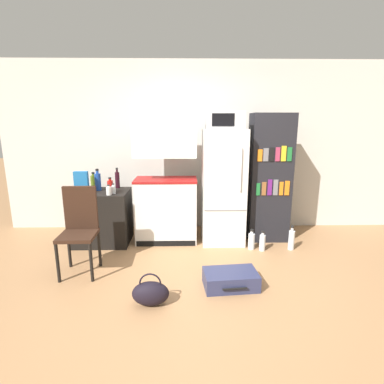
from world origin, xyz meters
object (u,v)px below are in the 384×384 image
object	(u,v)px
bottle_milk_white	(109,191)
suitcase_large_flat	(231,279)
water_bottle_middle	(251,241)
bottle_wine_dark	(117,179)
bottle_blue_soda	(98,181)
cereal_box	(81,182)
bottle_clear_short	(113,189)
side_table	(102,217)
bottle_olive_oil	(94,182)
water_bottle_back	(291,239)
handbag	(151,293)
chair	(80,223)
bookshelf	(269,178)
kitchen_hutch	(166,183)
refrigerator	(223,187)
water_bottle_front	(262,242)
microwave	(225,120)
bottle_ketchup_red	(110,186)

from	to	relation	value
bottle_milk_white	suitcase_large_flat	world-z (taller)	bottle_milk_white
water_bottle_middle	bottle_wine_dark	bearing A→B (deg)	164.44
bottle_milk_white	bottle_blue_soda	bearing A→B (deg)	127.47
cereal_box	bottle_clear_short	bearing A→B (deg)	-9.63
side_table	bottle_olive_oil	size ratio (longest dim) A/B	3.25
bottle_clear_short	water_bottle_back	bearing A→B (deg)	-4.14
water_bottle_back	handbag	bearing A→B (deg)	-145.20
cereal_box	chair	bearing A→B (deg)	-74.70
bookshelf	kitchen_hutch	bearing A→B (deg)	-178.35
bottle_clear_short	bottle_olive_oil	xyz separation A→B (m)	(-0.37, 0.34, 0.04)
refrigerator	water_bottle_front	xyz separation A→B (m)	(0.51, -0.37, -0.70)
bottle_milk_white	water_bottle_front	size ratio (longest dim) A/B	0.50
microwave	cereal_box	xyz separation A→B (m)	(-2.00, -0.09, -0.84)
bookshelf	water_bottle_back	size ratio (longest dim) A/B	5.37
bottle_wine_dark	chair	world-z (taller)	bottle_wine_dark
bottle_wine_dark	side_table	bearing A→B (deg)	-130.74
kitchen_hutch	refrigerator	size ratio (longest dim) A/B	1.15
bottle_olive_oil	bottle_blue_soda	bearing A→B (deg)	-49.89
kitchen_hutch	microwave	size ratio (longest dim) A/B	3.71
kitchen_hutch	bottle_blue_soda	size ratio (longest dim) A/B	6.03
refrigerator	water_bottle_middle	size ratio (longest dim) A/B	5.72
bottle_ketchup_red	water_bottle_front	xyz separation A→B (m)	(2.11, -0.26, -0.74)
chair	suitcase_large_flat	distance (m)	1.84
chair	bottle_clear_short	bearing A→B (deg)	69.56
kitchen_hutch	bottle_clear_short	xyz separation A→B (m)	(-0.71, -0.21, -0.04)
side_table	water_bottle_front	world-z (taller)	side_table
bottle_blue_soda	water_bottle_back	size ratio (longest dim) A/B	0.90
water_bottle_middle	bottle_blue_soda	bearing A→B (deg)	170.25
handbag	bottle_ketchup_red	bearing A→B (deg)	115.19
suitcase_large_flat	bottle_olive_oil	bearing A→B (deg)	136.30
bottle_clear_short	bottle_milk_white	world-z (taller)	same
bottle_blue_soda	bottle_milk_white	size ratio (longest dim) A/B	2.22
bottle_olive_oil	water_bottle_back	xyz separation A→B (m)	(2.83, -0.52, -0.73)
handbag	side_table	bearing A→B (deg)	119.06
cereal_box	water_bottle_back	size ratio (longest dim) A/B	0.87
side_table	bookshelf	distance (m)	2.52
bottle_olive_oil	bottle_ketchup_red	bearing A→B (deg)	-41.61
bottle_blue_soda	suitcase_large_flat	xyz separation A→B (m)	(1.75, -1.35, -0.82)
chair	microwave	bearing A→B (deg)	24.61
microwave	water_bottle_middle	bearing A→B (deg)	-40.48
cereal_box	water_bottle_back	bearing A→B (deg)	-5.01
bottle_milk_white	water_bottle_middle	xyz separation A→B (m)	(1.96, -0.08, -0.71)
kitchen_hutch	chair	world-z (taller)	kitchen_hutch
bottle_blue_soda	cereal_box	world-z (taller)	bottle_blue_soda
water_bottle_front	bookshelf	bearing A→B (deg)	69.27
kitchen_hutch	bookshelf	size ratio (longest dim) A/B	1.02
bottle_ketchup_red	bottle_wine_dark	world-z (taller)	bottle_wine_dark
side_table	chair	bearing A→B (deg)	-90.61
cereal_box	suitcase_large_flat	size ratio (longest dim) A/B	0.50
bottle_wine_dark	bottle_blue_soda	xyz separation A→B (m)	(-0.24, -0.16, 0.00)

